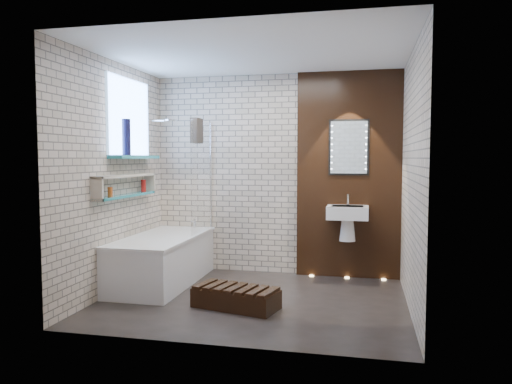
% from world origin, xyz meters
% --- Properties ---
extents(ground, '(3.20, 3.20, 0.00)m').
position_xyz_m(ground, '(0.00, 0.00, 0.00)').
color(ground, black).
rests_on(ground, ground).
extents(room_shell, '(3.24, 3.20, 2.60)m').
position_xyz_m(room_shell, '(0.00, 0.00, 1.30)').
color(room_shell, tan).
rests_on(room_shell, ground).
extents(walnut_panel, '(1.30, 0.06, 2.60)m').
position_xyz_m(walnut_panel, '(0.95, 1.27, 1.30)').
color(walnut_panel, black).
rests_on(walnut_panel, ground).
extents(clerestory_window, '(0.18, 1.00, 0.94)m').
position_xyz_m(clerestory_window, '(-1.57, 0.35, 1.90)').
color(clerestory_window, '#7FADE0').
rests_on(clerestory_window, room_shell).
extents(display_niche, '(0.14, 1.30, 0.26)m').
position_xyz_m(display_niche, '(-1.53, 0.15, 1.20)').
color(display_niche, '#22767F').
rests_on(display_niche, room_shell).
extents(bathtub, '(0.79, 1.74, 0.70)m').
position_xyz_m(bathtub, '(-1.22, 0.45, 0.29)').
color(bathtub, white).
rests_on(bathtub, ground).
extents(bath_screen, '(0.01, 0.78, 1.40)m').
position_xyz_m(bath_screen, '(-0.87, 0.89, 1.28)').
color(bath_screen, white).
rests_on(bath_screen, bathtub).
extents(towel, '(0.09, 0.23, 0.31)m').
position_xyz_m(towel, '(-0.87, 0.72, 1.85)').
color(towel, '#2A2622').
rests_on(towel, bath_screen).
extents(shower_head, '(0.18, 0.18, 0.02)m').
position_xyz_m(shower_head, '(-1.30, 0.95, 2.00)').
color(shower_head, silver).
rests_on(shower_head, room_shell).
extents(washbasin, '(0.50, 0.36, 0.58)m').
position_xyz_m(washbasin, '(0.95, 1.07, 0.79)').
color(washbasin, white).
rests_on(washbasin, walnut_panel).
extents(led_mirror, '(0.50, 0.02, 0.70)m').
position_xyz_m(led_mirror, '(0.95, 1.23, 1.65)').
color(led_mirror, black).
rests_on(led_mirror, walnut_panel).
extents(walnut_step, '(0.92, 0.57, 0.19)m').
position_xyz_m(walnut_step, '(-0.11, -0.30, 0.10)').
color(walnut_step, black).
rests_on(walnut_step, ground).
extents(niche_bottles, '(0.06, 0.87, 0.15)m').
position_xyz_m(niche_bottles, '(-1.53, 0.31, 1.17)').
color(niche_bottles, '#AF4A1A').
rests_on(niche_bottles, display_niche).
extents(sill_vases, '(0.10, 0.10, 0.41)m').
position_xyz_m(sill_vases, '(-1.50, 0.12, 1.75)').
color(sill_vases, black).
rests_on(sill_vases, clerestory_window).
extents(floor_uplights, '(0.96, 0.06, 0.01)m').
position_xyz_m(floor_uplights, '(0.95, 1.20, 0.01)').
color(floor_uplights, '#FFD899').
rests_on(floor_uplights, ground).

